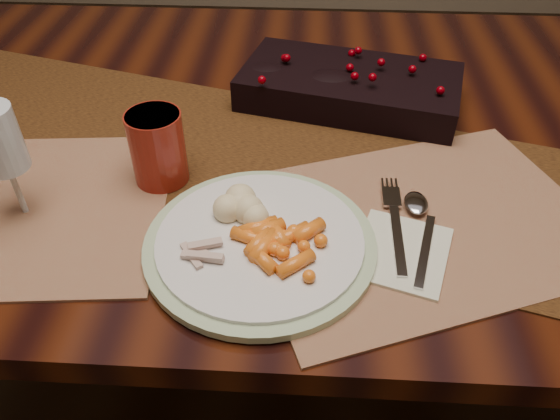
# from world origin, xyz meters

# --- Properties ---
(floor) EXTENTS (5.00, 5.00, 0.00)m
(floor) POSITION_xyz_m (0.00, 0.00, 0.00)
(floor) COLOR black
(floor) RESTS_ON ground
(dining_table) EXTENTS (1.80, 1.00, 0.75)m
(dining_table) POSITION_xyz_m (0.00, 0.00, 0.38)
(dining_table) COLOR black
(dining_table) RESTS_ON floor
(table_runner) EXTENTS (1.79, 0.84, 0.00)m
(table_runner) POSITION_xyz_m (-0.05, -0.12, 0.75)
(table_runner) COLOR #4E2E0C
(table_runner) RESTS_ON dining_table
(centerpiece) EXTENTS (0.41, 0.28, 0.08)m
(centerpiece) POSITION_xyz_m (0.10, 0.07, 0.79)
(centerpiece) COLOR black
(centerpiece) RESTS_ON table_runner
(placemat_main) EXTENTS (0.55, 0.48, 0.00)m
(placemat_main) POSITION_xyz_m (0.19, -0.26, 0.75)
(placemat_main) COLOR brown
(placemat_main) RESTS_ON dining_table
(dinner_plate) EXTENTS (0.38, 0.38, 0.02)m
(dinner_plate) POSITION_xyz_m (-0.02, -0.32, 0.76)
(dinner_plate) COLOR silver
(dinner_plate) RESTS_ON placemat_main
(baby_carrots) EXTENTS (0.11, 0.09, 0.02)m
(baby_carrots) POSITION_xyz_m (0.00, -0.34, 0.78)
(baby_carrots) COLOR orange
(baby_carrots) RESTS_ON dinner_plate
(mashed_potatoes) EXTENTS (0.09, 0.08, 0.04)m
(mashed_potatoes) POSITION_xyz_m (-0.05, -0.27, 0.79)
(mashed_potatoes) COLOR #D8C489
(mashed_potatoes) RESTS_ON dinner_plate
(turkey_shreds) EXTENTS (0.09, 0.08, 0.02)m
(turkey_shreds) POSITION_xyz_m (-0.10, -0.35, 0.78)
(turkey_shreds) COLOR tan
(turkey_shreds) RESTS_ON dinner_plate
(napkin) EXTENTS (0.15, 0.16, 0.00)m
(napkin) POSITION_xyz_m (0.16, -0.32, 0.76)
(napkin) COLOR beige
(napkin) RESTS_ON placemat_main
(fork) EXTENTS (0.03, 0.17, 0.00)m
(fork) POSITION_xyz_m (0.15, -0.28, 0.76)
(fork) COLOR #B1B2C2
(fork) RESTS_ON napkin
(spoon) EXTENTS (0.08, 0.17, 0.00)m
(spoon) POSITION_xyz_m (0.19, -0.29, 0.76)
(spoon) COLOR #B5B5C7
(spoon) RESTS_ON napkin
(red_cup) EXTENTS (0.09, 0.09, 0.11)m
(red_cup) POSITION_xyz_m (-0.18, -0.18, 0.81)
(red_cup) COLOR maroon
(red_cup) RESTS_ON placemat_main
(wine_glass) EXTENTS (0.07, 0.07, 0.17)m
(wine_glass) POSITION_xyz_m (-0.36, -0.27, 0.83)
(wine_glass) COLOR white
(wine_glass) RESTS_ON dining_table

